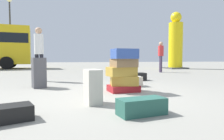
# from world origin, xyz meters

# --- Properties ---
(ground_plane) EXTENTS (80.00, 80.00, 0.00)m
(ground_plane) POSITION_xyz_m (0.00, 0.00, 0.00)
(ground_plane) COLOR gray
(suitcase_tower) EXTENTS (0.72, 0.64, 0.96)m
(suitcase_tower) POSITION_xyz_m (0.47, 0.22, 0.43)
(suitcase_tower) COLOR maroon
(suitcase_tower) RESTS_ON ground
(suitcase_black_right_side) EXTENTS (0.62, 0.49, 0.19)m
(suitcase_black_right_side) POSITION_xyz_m (-1.51, -1.44, 0.09)
(suitcase_black_right_side) COLOR black
(suitcase_black_right_side) RESTS_ON ground
(suitcase_charcoal_foreground_near) EXTENTS (0.40, 0.44, 0.77)m
(suitcase_charcoal_foreground_near) POSITION_xyz_m (-1.42, 1.37, 0.39)
(suitcase_charcoal_foreground_near) COLOR #4C4C51
(suitcase_charcoal_foreground_near) RESTS_ON ground
(suitcase_cream_foreground_far) EXTENTS (0.28, 0.39, 0.57)m
(suitcase_cream_foreground_far) POSITION_xyz_m (-0.38, -0.79, 0.28)
(suitcase_cream_foreground_far) COLOR beige
(suitcase_cream_foreground_far) RESTS_ON ground
(suitcase_black_white_trunk) EXTENTS (0.77, 0.41, 0.26)m
(suitcase_black_white_trunk) POSITION_xyz_m (1.57, 2.35, 0.13)
(suitcase_black_white_trunk) COLOR black
(suitcase_black_white_trunk) RESTS_ON ground
(suitcase_teal_upright_blue) EXTENTS (0.67, 0.38, 0.22)m
(suitcase_teal_upright_blue) POSITION_xyz_m (0.15, -1.58, 0.11)
(suitcase_teal_upright_blue) COLOR #26594C
(suitcase_teal_upright_blue) RESTS_ON ground
(suitcase_cream_behind_tower) EXTENTS (0.70, 0.40, 0.27)m
(suitcase_cream_behind_tower) POSITION_xyz_m (0.88, 1.02, 0.13)
(suitcase_cream_behind_tower) COLOR beige
(suitcase_cream_behind_tower) RESTS_ON ground
(person_bearded_onlooker) EXTENTS (0.30, 0.33, 1.67)m
(person_bearded_onlooker) POSITION_xyz_m (4.46, 5.84, 1.01)
(person_bearded_onlooker) COLOR #3F334C
(person_bearded_onlooker) RESTS_ON ground
(person_tourist_with_camera) EXTENTS (0.30, 0.30, 1.77)m
(person_tourist_with_camera) POSITION_xyz_m (-1.56, 2.93, 1.06)
(person_tourist_with_camera) COLOR black
(person_tourist_with_camera) RESTS_ON ground
(yellow_dummy_statue) EXTENTS (1.43, 1.43, 4.21)m
(yellow_dummy_statue) POSITION_xyz_m (7.49, 9.19, 1.88)
(yellow_dummy_statue) COLOR yellow
(yellow_dummy_statue) RESTS_ON ground
(lamp_post) EXTENTS (0.36, 0.36, 5.64)m
(lamp_post) POSITION_xyz_m (-4.73, 13.62, 3.72)
(lamp_post) COLOR #333338
(lamp_post) RESTS_ON ground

